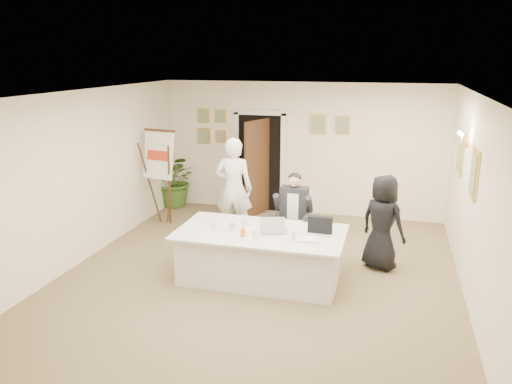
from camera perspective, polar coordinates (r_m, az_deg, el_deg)
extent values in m
plane|color=brown|center=(7.84, 0.25, -9.74)|extent=(7.00, 7.00, 0.00)
cube|color=white|center=(7.12, 0.27, 11.13)|extent=(6.00, 7.00, 0.02)
cube|color=white|center=(10.69, 5.19, 4.91)|extent=(6.00, 0.10, 2.80)
cube|color=white|center=(4.28, -12.33, -11.69)|extent=(6.00, 0.10, 2.80)
cube|color=white|center=(8.61, -19.39, 1.56)|extent=(0.10, 7.00, 2.80)
cube|color=white|center=(7.21, 23.96, -1.48)|extent=(0.10, 7.00, 2.80)
cube|color=black|center=(10.92, 0.46, 3.33)|extent=(0.92, 0.06, 2.10)
cube|color=white|center=(11.04, -2.20, 3.44)|extent=(0.10, 0.06, 2.20)
cube|color=white|center=(10.77, 3.09, 3.14)|extent=(0.10, 0.06, 2.20)
cube|color=#372711|center=(10.52, 0.13, 2.75)|extent=(0.33, 0.81, 2.02)
cube|color=silver|center=(7.64, 0.53, -7.34)|extent=(2.33, 1.17, 0.75)
cube|color=silver|center=(7.50, 0.53, -4.62)|extent=(2.51, 1.35, 0.03)
cube|color=white|center=(9.96, -11.00, 4.14)|extent=(0.68, 0.29, 0.93)
imported|color=white|center=(9.20, -2.55, 0.39)|extent=(0.72, 0.50, 1.90)
imported|color=black|center=(8.16, 14.27, -3.38)|extent=(0.90, 0.81, 1.54)
imported|color=#365B1E|center=(11.40, -9.17, 1.38)|extent=(1.18, 1.04, 1.22)
cube|color=black|center=(7.46, 7.34, -3.72)|extent=(0.36, 0.11, 0.25)
cube|color=white|center=(7.18, 5.93, -5.39)|extent=(0.35, 0.27, 0.03)
cylinder|color=white|center=(7.57, -6.62, -4.37)|extent=(0.25, 0.25, 0.01)
cylinder|color=white|center=(7.32, -4.69, -5.02)|extent=(0.25, 0.25, 0.01)
cylinder|color=white|center=(7.16, -0.82, -5.45)|extent=(0.28, 0.28, 0.01)
cylinder|color=silver|center=(7.59, -4.82, -3.77)|extent=(0.07, 0.07, 0.14)
cylinder|color=silver|center=(7.17, -0.23, -4.88)|extent=(0.07, 0.07, 0.14)
cylinder|color=silver|center=(7.14, 4.32, -4.99)|extent=(0.07, 0.07, 0.14)
cylinder|color=silver|center=(7.68, -1.33, -3.48)|extent=(0.07, 0.07, 0.14)
cylinder|color=orange|center=(7.26, -1.52, -4.66)|extent=(0.08, 0.08, 0.13)
cylinder|color=silver|center=(7.51, -2.74, -4.05)|extent=(0.11, 0.11, 0.11)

